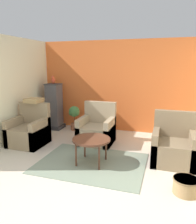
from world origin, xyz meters
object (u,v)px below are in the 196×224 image
parrot (53,80)px  potted_plant (74,115)px  coffee_table (91,141)px  armchair_right (173,147)px  birdcage (54,107)px  armchair_middle (97,130)px  wicker_basket (186,185)px  armchair_left (29,132)px

parrot → potted_plant: 1.20m
coffee_table → armchair_right: bearing=19.4°
birdcage → armchair_middle: bearing=-26.6°
parrot → wicker_basket: bearing=-34.9°
armchair_left → parrot: 1.83m
coffee_table → armchair_right: (1.53, 0.54, -0.15)m
coffee_table → parrot: parrot is taller
parrot → wicker_basket: parrot is taller
coffee_table → armchair_left: size_ratio=0.74×
coffee_table → armchair_middle: 1.18m
coffee_table → potted_plant: bearing=122.0°
armchair_middle → parrot: size_ratio=4.23×
armchair_middle → wicker_basket: bearing=-40.6°
potted_plant → wicker_basket: potted_plant is taller
armchair_right → potted_plant: bearing=152.5°
parrot → armchair_middle: bearing=-26.6°
coffee_table → armchair_right: size_ratio=0.74×
coffee_table → wicker_basket: bearing=-17.7°
armchair_left → armchair_middle: bearing=21.5°
armchair_middle → birdcage: birdcage is taller
birdcage → potted_plant: (0.64, 0.03, -0.20)m
armchair_middle → coffee_table: bearing=-77.2°
armchair_right → potted_plant: size_ratio=1.39×
birdcage → wicker_basket: birdcage is taller
armchair_left → birdcage: birdcage is taller
armchair_middle → parrot: 2.14m
armchair_middle → wicker_basket: 2.60m
armchair_middle → wicker_basket: size_ratio=2.56×
armchair_right → armchair_left: bearing=-179.9°
armchair_middle → parrot: (-1.62, 0.81, 1.15)m
parrot → wicker_basket: (3.58, -2.50, -1.34)m
armchair_right → potted_plant: armchair_right is taller
armchair_left → wicker_basket: size_ratio=2.56×
armchair_middle → parrot: parrot is taller
coffee_table → birdcage: birdcage is taller
coffee_table → wicker_basket: (1.70, -0.54, -0.34)m
armchair_right → wicker_basket: size_ratio=2.56×
birdcage → wicker_basket: (3.58, -2.49, -0.52)m
armchair_right → birdcage: birdcage is taller
parrot → armchair_left: bearing=-86.9°
armchair_right → birdcage: size_ratio=0.73×
armchair_right → birdcage: (-3.41, 1.41, 0.34)m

